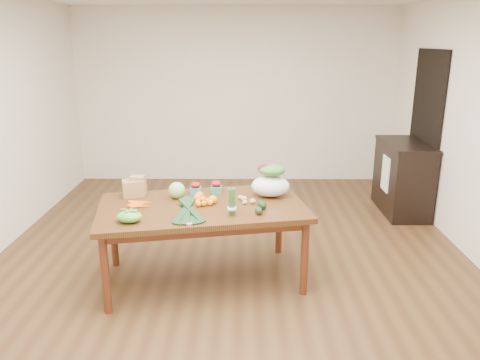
{
  "coord_description": "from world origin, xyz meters",
  "views": [
    {
      "loc": [
        0.12,
        -4.41,
        2.21
      ],
      "look_at": [
        0.09,
        0.0,
        0.88
      ],
      "focal_mm": 35.0,
      "sensor_mm": 36.0,
      "label": 1
    }
  ],
  "objects_px": {
    "dining_table": "(203,242)",
    "paper_bag": "(133,186)",
    "kale_bunch": "(188,212)",
    "mandarin_cluster": "(203,200)",
    "cabbage": "(177,190)",
    "cabinet": "(403,178)",
    "salad_bag": "(271,182)",
    "asparagus_bundle": "(232,202)"
  },
  "relations": [
    {
      "from": "asparagus_bundle",
      "to": "cabbage",
      "type": "bearing_deg",
      "value": 129.19
    },
    {
      "from": "cabinet",
      "to": "salad_bag",
      "type": "bearing_deg",
      "value": -138.9
    },
    {
      "from": "kale_bunch",
      "to": "asparagus_bundle",
      "type": "bearing_deg",
      "value": 10.03
    },
    {
      "from": "asparagus_bundle",
      "to": "salad_bag",
      "type": "bearing_deg",
      "value": 44.59
    },
    {
      "from": "dining_table",
      "to": "kale_bunch",
      "type": "relative_size",
      "value": 4.67
    },
    {
      "from": "dining_table",
      "to": "mandarin_cluster",
      "type": "distance_m",
      "value": 0.42
    },
    {
      "from": "cabinet",
      "to": "asparagus_bundle",
      "type": "distance_m",
      "value": 3.08
    },
    {
      "from": "paper_bag",
      "to": "cabbage",
      "type": "bearing_deg",
      "value": -8.64
    },
    {
      "from": "dining_table",
      "to": "cabbage",
      "type": "relative_size",
      "value": 11.82
    },
    {
      "from": "dining_table",
      "to": "salad_bag",
      "type": "relative_size",
      "value": 5.06
    },
    {
      "from": "paper_bag",
      "to": "asparagus_bundle",
      "type": "relative_size",
      "value": 1.08
    },
    {
      "from": "mandarin_cluster",
      "to": "asparagus_bundle",
      "type": "xyz_separation_m",
      "value": [
        0.27,
        -0.27,
        0.08
      ]
    },
    {
      "from": "asparagus_bundle",
      "to": "salad_bag",
      "type": "height_order",
      "value": "salad_bag"
    },
    {
      "from": "cabbage",
      "to": "dining_table",
      "type": "bearing_deg",
      "value": -36.87
    },
    {
      "from": "dining_table",
      "to": "paper_bag",
      "type": "bearing_deg",
      "value": 148.75
    },
    {
      "from": "dining_table",
      "to": "kale_bunch",
      "type": "bearing_deg",
      "value": -112.28
    },
    {
      "from": "cabinet",
      "to": "salad_bag",
      "type": "relative_size",
      "value": 2.76
    },
    {
      "from": "paper_bag",
      "to": "salad_bag",
      "type": "relative_size",
      "value": 0.73
    },
    {
      "from": "mandarin_cluster",
      "to": "kale_bunch",
      "type": "bearing_deg",
      "value": -102.04
    },
    {
      "from": "kale_bunch",
      "to": "salad_bag",
      "type": "xyz_separation_m",
      "value": [
        0.72,
        0.66,
        0.06
      ]
    },
    {
      "from": "mandarin_cluster",
      "to": "kale_bunch",
      "type": "relative_size",
      "value": 0.45
    },
    {
      "from": "mandarin_cluster",
      "to": "salad_bag",
      "type": "distance_m",
      "value": 0.69
    },
    {
      "from": "dining_table",
      "to": "paper_bag",
      "type": "distance_m",
      "value": 0.87
    },
    {
      "from": "salad_bag",
      "to": "mandarin_cluster",
      "type": "bearing_deg",
      "value": -158.3
    },
    {
      "from": "dining_table",
      "to": "paper_bag",
      "type": "height_order",
      "value": "paper_bag"
    },
    {
      "from": "paper_bag",
      "to": "mandarin_cluster",
      "type": "distance_m",
      "value": 0.74
    },
    {
      "from": "salad_bag",
      "to": "paper_bag",
      "type": "bearing_deg",
      "value": -179.91
    },
    {
      "from": "kale_bunch",
      "to": "salad_bag",
      "type": "height_order",
      "value": "salad_bag"
    },
    {
      "from": "cabinet",
      "to": "cabbage",
      "type": "xyz_separation_m",
      "value": [
        -2.73,
        -1.67,
        0.36
      ]
    },
    {
      "from": "cabbage",
      "to": "kale_bunch",
      "type": "relative_size",
      "value": 0.4
    },
    {
      "from": "dining_table",
      "to": "mandarin_cluster",
      "type": "xyz_separation_m",
      "value": [
        0.0,
        0.01,
        0.42
      ]
    },
    {
      "from": "mandarin_cluster",
      "to": "kale_bunch",
      "type": "distance_m",
      "value": 0.41
    },
    {
      "from": "dining_table",
      "to": "cabinet",
      "type": "xyz_separation_m",
      "value": [
        2.47,
        1.86,
        0.1
      ]
    },
    {
      "from": "salad_bag",
      "to": "cabbage",
      "type": "bearing_deg",
      "value": -175.69
    },
    {
      "from": "dining_table",
      "to": "cabbage",
      "type": "distance_m",
      "value": 0.56
    },
    {
      "from": "paper_bag",
      "to": "mandarin_cluster",
      "type": "relative_size",
      "value": 1.5
    },
    {
      "from": "dining_table",
      "to": "cabbage",
      "type": "bearing_deg",
      "value": 132.46
    },
    {
      "from": "dining_table",
      "to": "salad_bag",
      "type": "xyz_separation_m",
      "value": [
        0.64,
        0.26,
        0.52
      ]
    },
    {
      "from": "cabinet",
      "to": "cabbage",
      "type": "height_order",
      "value": "cabinet"
    },
    {
      "from": "dining_table",
      "to": "kale_bunch",
      "type": "xyz_separation_m",
      "value": [
        -0.08,
        -0.4,
        0.45
      ]
    },
    {
      "from": "cabbage",
      "to": "asparagus_bundle",
      "type": "xyz_separation_m",
      "value": [
        0.54,
        -0.45,
        0.05
      ]
    },
    {
      "from": "cabinet",
      "to": "paper_bag",
      "type": "height_order",
      "value": "paper_bag"
    }
  ]
}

